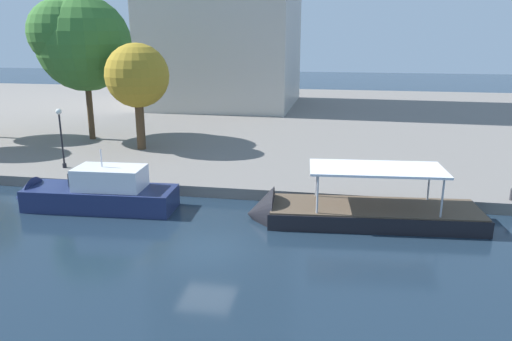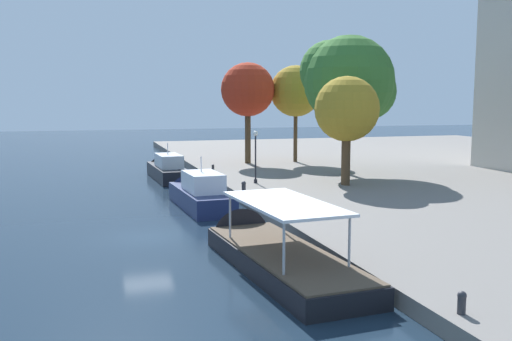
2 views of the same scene
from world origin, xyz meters
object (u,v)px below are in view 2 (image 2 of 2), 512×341
object	(u,v)px
mooring_bollard_1	(213,168)
lamp_post	(256,151)
motor_yacht_1	(199,196)
motor_yacht_0	(167,171)
tree_1	(296,90)
tree_2	(348,81)
tour_boat_2	(272,256)
tree_3	(248,89)
mooring_bollard_2	(462,302)
tree_0	(347,109)
mooring_bollard_0	(244,186)

from	to	relation	value
mooring_bollard_1	lamp_post	world-z (taller)	lamp_post
motor_yacht_1	mooring_bollard_1	world-z (taller)	motor_yacht_1
motor_yacht_0	tree_1	world-z (taller)	tree_1
motor_yacht_0	tree_2	bearing A→B (deg)	-115.76
tree_1	tree_2	xyz separation A→B (m)	(10.56, 0.77, 0.67)
tour_boat_2	mooring_bollard_1	bearing A→B (deg)	-11.56
lamp_post	tree_1	xyz separation A→B (m)	(-13.67, 8.49, 4.92)
motor_yacht_0	mooring_bollard_1	xyz separation A→B (m)	(1.66, 3.97, 0.38)
motor_yacht_0	tree_3	world-z (taller)	tree_3
mooring_bollard_1	lamp_post	size ratio (longest dim) A/B	0.16
motor_yacht_0	tree_2	distance (m)	18.14
tour_boat_2	tree_1	xyz separation A→B (m)	(-32.93, 13.48, 7.71)
motor_yacht_1	lamp_post	distance (m)	7.75
tour_boat_2	tree_2	bearing A→B (deg)	-37.09
mooring_bollard_2	motor_yacht_1	bearing A→B (deg)	-171.13
tree_0	mooring_bollard_2	bearing A→B (deg)	-18.00
lamp_post	tree_1	distance (m)	16.83
motor_yacht_0	tree_1	size ratio (longest dim) A/B	1.01
lamp_post	tree_0	xyz separation A→B (m)	(2.91, 6.34, 3.29)
mooring_bollard_0	lamp_post	size ratio (longest dim) A/B	0.19
lamp_post	mooring_bollard_1	bearing A→B (deg)	-168.03
tour_boat_2	mooring_bollard_0	bearing A→B (deg)	-15.44
tour_boat_2	tree_3	distance (m)	34.80
motor_yacht_0	tour_boat_2	world-z (taller)	motor_yacht_0
mooring_bollard_0	tree_1	bearing A→B (deg)	149.14
motor_yacht_1	tree_2	world-z (taller)	tree_2
tree_2	motor_yacht_0	bearing A→B (deg)	-113.36
tree_1	tour_boat_2	bearing A→B (deg)	-22.26
lamp_post	tree_2	world-z (taller)	tree_2
motor_yacht_1	lamp_post	world-z (taller)	lamp_post
motor_yacht_0	tree_3	bearing A→B (deg)	-67.91
motor_yacht_0	tree_1	bearing A→B (deg)	-76.13
mooring_bollard_0	lamp_post	xyz separation A→B (m)	(-3.99, 2.06, 2.08)
tree_2	tree_3	size ratio (longest dim) A/B	1.17
motor_yacht_1	tree_1	xyz separation A→B (m)	(-18.59, 13.95, 7.36)
motor_yacht_1	mooring_bollard_1	distance (m)	13.36
tree_0	tree_2	world-z (taller)	tree_2
tour_boat_2	lamp_post	distance (m)	20.09
lamp_post	tree_0	size ratio (longest dim) A/B	0.49
motor_yacht_0	tour_boat_2	bearing A→B (deg)	178.89
mooring_bollard_0	tour_boat_2	bearing A→B (deg)	-10.84
mooring_bollard_1	tree_0	xyz separation A→B (m)	(10.80, 8.01, 5.44)
tour_boat_2	motor_yacht_1	bearing A→B (deg)	-2.72
mooring_bollard_2	tree_2	size ratio (longest dim) A/B	0.06
motor_yacht_1	mooring_bollard_1	bearing A→B (deg)	-19.60
mooring_bollard_0	tree_0	distance (m)	10.03
motor_yacht_1	tree_2	distance (m)	18.59
tree_2	mooring_bollard_0	bearing A→B (deg)	-57.90
tour_boat_2	mooring_bollard_2	bearing A→B (deg)	-165.00
lamp_post	tree_2	size ratio (longest dim) A/B	0.34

